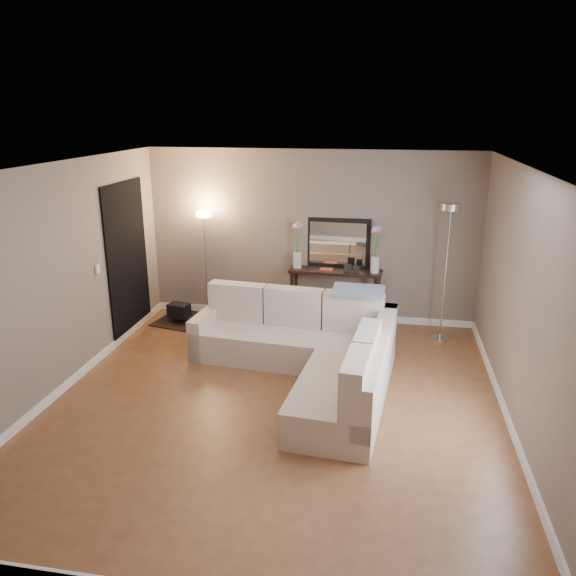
% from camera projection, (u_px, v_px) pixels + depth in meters
% --- Properties ---
extents(floor, '(5.00, 5.50, 0.01)m').
position_uv_depth(floor, '(276.00, 403.00, 6.31)').
color(floor, brown).
rests_on(floor, ground).
extents(ceiling, '(5.00, 5.50, 0.01)m').
position_uv_depth(ceiling, '(274.00, 167.00, 5.52)').
color(ceiling, white).
rests_on(ceiling, ground).
extents(wall_back, '(5.00, 0.02, 2.60)m').
position_uv_depth(wall_back, '(311.00, 237.00, 8.50)').
color(wall_back, '#7C6C60').
rests_on(wall_back, ground).
extents(wall_front, '(5.00, 0.02, 2.60)m').
position_uv_depth(wall_front, '(183.00, 435.00, 3.32)').
color(wall_front, '#7C6C60').
rests_on(wall_front, ground).
extents(wall_left, '(0.02, 5.50, 2.60)m').
position_uv_depth(wall_left, '(57.00, 280.00, 6.33)').
color(wall_left, '#7C6C60').
rests_on(wall_left, ground).
extents(wall_right, '(0.02, 5.50, 2.60)m').
position_uv_depth(wall_right, '(526.00, 307.00, 5.49)').
color(wall_right, '#7C6C60').
rests_on(wall_right, ground).
extents(baseboard_back, '(5.00, 0.03, 0.10)m').
position_uv_depth(baseboard_back, '(309.00, 315.00, 8.86)').
color(baseboard_back, white).
rests_on(baseboard_back, ground).
extents(baseboard_left, '(0.03, 5.50, 0.10)m').
position_uv_depth(baseboard_left, '(72.00, 380.00, 6.71)').
color(baseboard_left, white).
rests_on(baseboard_left, ground).
extents(baseboard_right, '(0.03, 5.50, 0.10)m').
position_uv_depth(baseboard_right, '(508.00, 419.00, 5.88)').
color(baseboard_right, white).
rests_on(baseboard_right, ground).
extents(doorway, '(0.02, 1.20, 2.20)m').
position_uv_depth(doorway, '(128.00, 260.00, 7.98)').
color(doorway, black).
rests_on(doorway, ground).
extents(switch_plate, '(0.02, 0.08, 0.12)m').
position_uv_depth(switch_plate, '(98.00, 269.00, 7.16)').
color(switch_plate, white).
rests_on(switch_plate, ground).
extents(sectional_sofa, '(2.66, 2.71, 0.91)m').
position_uv_depth(sectional_sofa, '(311.00, 350.00, 6.85)').
color(sectional_sofa, beige).
rests_on(sectional_sofa, floor).
extents(throw_blanket, '(0.67, 0.41, 0.09)m').
position_uv_depth(throw_blanket, '(358.00, 291.00, 7.12)').
color(throw_blanket, gray).
rests_on(throw_blanket, sectional_sofa).
extents(console_table, '(1.40, 0.45, 0.85)m').
position_uv_depth(console_table, '(329.00, 293.00, 8.52)').
color(console_table, black).
rests_on(console_table, floor).
extents(leaning_mirror, '(0.98, 0.10, 0.76)m').
position_uv_depth(leaning_mirror, '(338.00, 243.00, 8.44)').
color(leaning_mirror, black).
rests_on(leaning_mirror, console_table).
extents(table_decor, '(0.59, 0.14, 0.14)m').
position_uv_depth(table_decor, '(335.00, 270.00, 8.35)').
color(table_decor, '#C84723').
rests_on(table_decor, console_table).
extents(flower_vase_left, '(0.16, 0.13, 0.73)m').
position_uv_depth(flower_vase_left, '(297.00, 249.00, 8.43)').
color(flower_vase_left, silver).
rests_on(flower_vase_left, console_table).
extents(flower_vase_right, '(0.16, 0.13, 0.73)m').
position_uv_depth(flower_vase_right, '(375.00, 254.00, 8.17)').
color(flower_vase_right, silver).
rests_on(flower_vase_right, console_table).
extents(floor_lamp_lit, '(0.28, 0.28, 1.67)m').
position_uv_depth(floor_lamp_lit, '(205.00, 244.00, 8.58)').
color(floor_lamp_lit, silver).
rests_on(floor_lamp_lit, floor).
extents(floor_lamp_unlit, '(0.28, 0.28, 1.95)m').
position_uv_depth(floor_lamp_unlit, '(448.00, 246.00, 7.62)').
color(floor_lamp_unlit, silver).
rests_on(floor_lamp_unlit, floor).
extents(charcoal_rug, '(1.24, 1.03, 0.01)m').
position_uv_depth(charcoal_rug, '(193.00, 322.00, 8.69)').
color(charcoal_rug, black).
rests_on(charcoal_rug, floor).
extents(black_bag, '(0.35, 0.28, 0.20)m').
position_uv_depth(black_bag, '(179.00, 310.00, 8.63)').
color(black_bag, black).
rests_on(black_bag, charcoal_rug).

